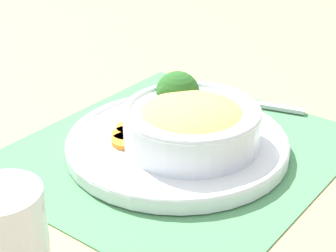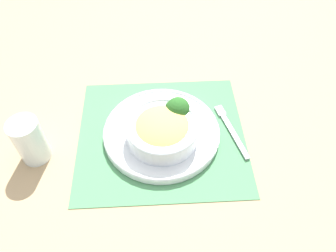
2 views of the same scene
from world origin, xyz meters
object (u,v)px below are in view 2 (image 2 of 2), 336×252
Objects in this scene: broccoli_floret at (178,109)px; fork at (229,126)px; water_glass at (31,142)px; bowl at (160,130)px.

fork is (0.13, -0.03, -0.06)m from broccoli_floret.
water_glass is 0.50m from fork.
fork is (0.50, 0.02, -0.05)m from water_glass.
broccoli_floret is 0.61× the size of water_glass.
broccoli_floret is 0.37m from water_glass.
water_glass is (-0.36, -0.05, -0.01)m from broccoli_floret.
bowl is 2.42× the size of broccoli_floret.
fork is (0.19, 0.02, -0.04)m from bowl.
broccoli_floret reaches higher than fork.
broccoli_floret is at bearing 157.63° from fork.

